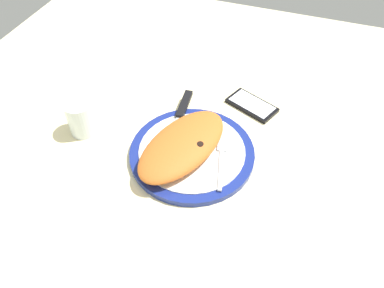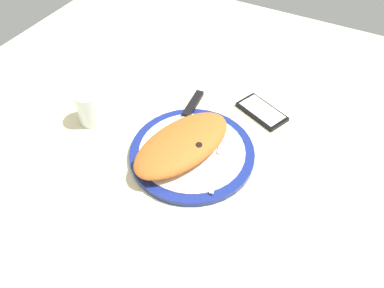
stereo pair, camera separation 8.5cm
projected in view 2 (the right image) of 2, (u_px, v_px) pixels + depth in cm
name	position (u px, v px, depth cm)	size (l,w,h in cm)	color
ground_plane	(192.00, 159.00, 88.86)	(150.00, 150.00, 3.00)	beige
plate	(192.00, 153.00, 87.11)	(28.98, 28.98, 1.83)	navy
calzone	(182.00, 144.00, 84.66)	(28.90, 20.63, 4.45)	#C16023
fork	(220.00, 161.00, 83.88)	(15.09, 5.23, 0.40)	silver
knife	(188.00, 113.00, 94.27)	(24.94, 4.22, 1.20)	silver
smartphone	(262.00, 112.00, 97.17)	(11.15, 14.48, 1.16)	black
water_glass	(91.00, 109.00, 93.09)	(6.67, 6.67, 8.75)	silver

